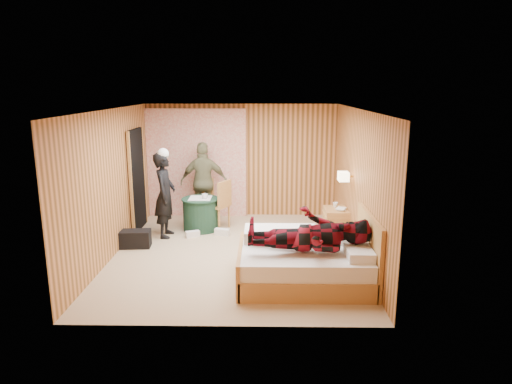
{
  "coord_description": "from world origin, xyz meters",
  "views": [
    {
      "loc": [
        0.49,
        -7.57,
        2.87
      ],
      "look_at": [
        0.36,
        0.27,
        1.05
      ],
      "focal_mm": 32.0,
      "sensor_mm": 36.0,
      "label": 1
    }
  ],
  "objects_px": {
    "man_on_bed": "(310,225)",
    "chair_far": "(204,197)",
    "wall_lamp": "(344,176)",
    "bed": "(305,262)",
    "round_table": "(201,214)",
    "man_at_table": "(204,182)",
    "chair_near": "(220,201)",
    "duffel_bag": "(135,239)",
    "nightstand": "(336,223)",
    "woman_standing": "(165,195)"
  },
  "relations": [
    {
      "from": "bed",
      "to": "man_on_bed",
      "type": "xyz_separation_m",
      "value": [
        0.02,
        -0.23,
        0.65
      ]
    },
    {
      "from": "chair_far",
      "to": "woman_standing",
      "type": "relative_size",
      "value": 0.56
    },
    {
      "from": "wall_lamp",
      "to": "bed",
      "type": "xyz_separation_m",
      "value": [
        -0.8,
        -1.57,
        -1.0
      ]
    },
    {
      "from": "bed",
      "to": "chair_far",
      "type": "bearing_deg",
      "value": 121.91
    },
    {
      "from": "nightstand",
      "to": "woman_standing",
      "type": "height_order",
      "value": "woman_standing"
    },
    {
      "from": "chair_far",
      "to": "wall_lamp",
      "type": "bearing_deg",
      "value": -32.21
    },
    {
      "from": "man_at_table",
      "to": "chair_near",
      "type": "bearing_deg",
      "value": 122.69
    },
    {
      "from": "duffel_bag",
      "to": "man_at_table",
      "type": "distance_m",
      "value": 2.12
    },
    {
      "from": "chair_far",
      "to": "chair_near",
      "type": "distance_m",
      "value": 0.67
    },
    {
      "from": "wall_lamp",
      "to": "nightstand",
      "type": "relative_size",
      "value": 0.42
    },
    {
      "from": "bed",
      "to": "nightstand",
      "type": "height_order",
      "value": "bed"
    },
    {
      "from": "bed",
      "to": "round_table",
      "type": "xyz_separation_m",
      "value": [
        -1.91,
        2.47,
        0.04
      ]
    },
    {
      "from": "chair_far",
      "to": "man_on_bed",
      "type": "distance_m",
      "value": 3.86
    },
    {
      "from": "round_table",
      "to": "chair_far",
      "type": "height_order",
      "value": "chair_far"
    },
    {
      "from": "woman_standing",
      "to": "man_at_table",
      "type": "height_order",
      "value": "man_at_table"
    },
    {
      "from": "wall_lamp",
      "to": "nightstand",
      "type": "height_order",
      "value": "wall_lamp"
    },
    {
      "from": "wall_lamp",
      "to": "woman_standing",
      "type": "xyz_separation_m",
      "value": [
        -3.33,
        0.49,
        -0.47
      ]
    },
    {
      "from": "bed",
      "to": "chair_near",
      "type": "bearing_deg",
      "value": 120.94
    },
    {
      "from": "round_table",
      "to": "man_on_bed",
      "type": "bearing_deg",
      "value": -54.32
    },
    {
      "from": "wall_lamp",
      "to": "nightstand",
      "type": "distance_m",
      "value": 1.06
    },
    {
      "from": "round_table",
      "to": "man_at_table",
      "type": "distance_m",
      "value": 0.82
    },
    {
      "from": "nightstand",
      "to": "woman_standing",
      "type": "distance_m",
      "value": 3.33
    },
    {
      "from": "chair_near",
      "to": "round_table",
      "type": "bearing_deg",
      "value": -50.95
    },
    {
      "from": "wall_lamp",
      "to": "round_table",
      "type": "height_order",
      "value": "wall_lamp"
    },
    {
      "from": "wall_lamp",
      "to": "round_table",
      "type": "distance_m",
      "value": 3.01
    },
    {
      "from": "man_on_bed",
      "to": "woman_standing",
      "type": "bearing_deg",
      "value": 138.25
    },
    {
      "from": "nightstand",
      "to": "wall_lamp",
      "type": "bearing_deg",
      "value": -83.57
    },
    {
      "from": "wall_lamp",
      "to": "man_on_bed",
      "type": "distance_m",
      "value": 1.99
    },
    {
      "from": "bed",
      "to": "woman_standing",
      "type": "height_order",
      "value": "woman_standing"
    },
    {
      "from": "woman_standing",
      "to": "man_on_bed",
      "type": "height_order",
      "value": "man_on_bed"
    },
    {
      "from": "round_table",
      "to": "man_on_bed",
      "type": "distance_m",
      "value": 3.38
    },
    {
      "from": "round_table",
      "to": "man_at_table",
      "type": "bearing_deg",
      "value": 90.0
    },
    {
      "from": "bed",
      "to": "chair_near",
      "type": "distance_m",
      "value": 2.98
    },
    {
      "from": "man_on_bed",
      "to": "bed",
      "type": "bearing_deg",
      "value": 95.72
    },
    {
      "from": "chair_far",
      "to": "bed",
      "type": "bearing_deg",
      "value": -61.21
    },
    {
      "from": "round_table",
      "to": "woman_standing",
      "type": "xyz_separation_m",
      "value": [
        -0.62,
        -0.41,
        0.49
      ]
    },
    {
      "from": "chair_near",
      "to": "man_at_table",
      "type": "height_order",
      "value": "man_at_table"
    },
    {
      "from": "bed",
      "to": "chair_near",
      "type": "relative_size",
      "value": 1.93
    },
    {
      "from": "round_table",
      "to": "woman_standing",
      "type": "relative_size",
      "value": 0.46
    },
    {
      "from": "round_table",
      "to": "chair_near",
      "type": "xyz_separation_m",
      "value": [
        0.39,
        0.07,
        0.25
      ]
    },
    {
      "from": "chair_far",
      "to": "man_on_bed",
      "type": "height_order",
      "value": "man_on_bed"
    },
    {
      "from": "wall_lamp",
      "to": "woman_standing",
      "type": "bearing_deg",
      "value": 171.7
    },
    {
      "from": "man_on_bed",
      "to": "man_at_table",
      "type": "bearing_deg",
      "value": 120.16
    },
    {
      "from": "chair_far",
      "to": "nightstand",
      "type": "bearing_deg",
      "value": -25.99
    },
    {
      "from": "round_table",
      "to": "chair_near",
      "type": "height_order",
      "value": "chair_near"
    },
    {
      "from": "round_table",
      "to": "man_at_table",
      "type": "height_order",
      "value": "man_at_table"
    },
    {
      "from": "man_on_bed",
      "to": "chair_far",
      "type": "bearing_deg",
      "value": 120.4
    },
    {
      "from": "duffel_bag",
      "to": "man_at_table",
      "type": "xyz_separation_m",
      "value": [
        1.06,
        1.69,
        0.7
      ]
    },
    {
      "from": "man_on_bed",
      "to": "round_table",
      "type": "bearing_deg",
      "value": 125.68
    },
    {
      "from": "nightstand",
      "to": "round_table",
      "type": "xyz_separation_m",
      "value": [
        -2.67,
        0.52,
        0.03
      ]
    }
  ]
}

